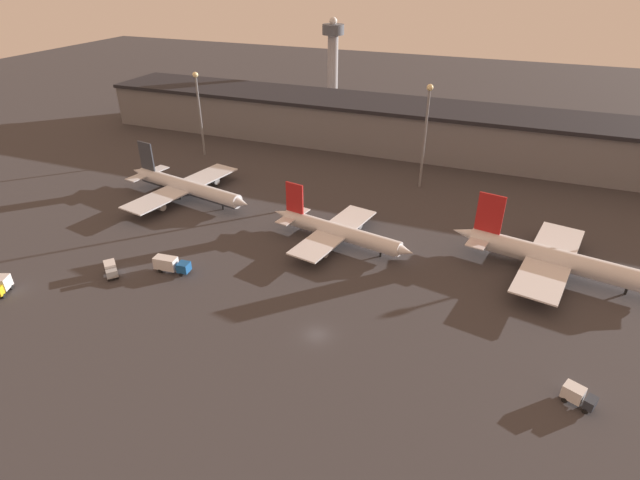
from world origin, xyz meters
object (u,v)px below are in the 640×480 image
Objects in this scene: airplane_2 at (557,259)px; service_vehicle_3 at (111,269)px; airplane_1 at (338,232)px; control_tower at (333,57)px; service_vehicle_0 at (578,396)px; service_vehicle_1 at (171,264)px; service_vehicle_2 at (1,285)px; airplane_0 at (186,187)px.

service_vehicle_3 is (-87.06, -35.00, -2.10)m from airplane_2.
control_tower reaches higher than airplane_1.
service_vehicle_0 is 89.87m from service_vehicle_3.
service_vehicle_1 is at bearing 69.41° from service_vehicle_3.
service_vehicle_2 is 0.14× the size of control_tower.
airplane_0 reaches higher than airplane_1.
service_vehicle_3 is at bearing -157.91° from service_vehicle_0.
airplane_1 reaches higher than service_vehicle_2.
service_vehicle_0 is (49.89, -32.50, -1.46)m from airplane_1.
airplane_2 is at bearing 8.58° from airplane_0.
service_vehicle_3 is at bearing -131.85° from airplane_1.
service_vehicle_3 is 143.55m from control_tower.
service_vehicle_0 is 0.65× the size of service_vehicle_1.
service_vehicle_1 is at bearing -49.49° from airplane_0.
airplane_0 is 1.18× the size of airplane_1.
service_vehicle_1 is 32.77m from service_vehicle_2.
service_vehicle_3 is at bearing 107.64° from service_vehicle_2.
airplane_1 is 7.33× the size of service_vehicle_3.
control_tower is at bearing 90.21° from service_vehicle_1.
airplane_1 is 4.63× the size of service_vehicle_1.
airplane_2 is at bearing 63.48° from service_vehicle_3.
airplane_2 is 8.84× the size of service_vehicle_2.
control_tower is (-42.92, 111.57, 18.97)m from airplane_1.
airplane_2 is (47.10, 4.52, 0.58)m from airplane_1.
airplane_2 is (94.85, -3.71, 0.28)m from airplane_0.
airplane_0 is 48.45m from airplane_1.
service_vehicle_3 is at bearing -67.80° from airplane_0.
airplane_0 is 1.16× the size of control_tower.
service_vehicle_3 is (15.80, 13.11, -0.24)m from service_vehicle_2.
airplane_0 is 94.92m from airplane_2.
service_vehicle_1 reaches higher than service_vehicle_0.
airplane_2 is at bearing 16.31° from airplane_1.
airplane_0 reaches higher than service_vehicle_3.
service_vehicle_1 is (-28.98, -24.68, -1.21)m from airplane_1.
airplane_0 is at bearing -92.68° from control_tower.
airplane_1 reaches higher than service_vehicle_1.
airplane_2 is 141.07m from control_tower.
service_vehicle_3 is at bearing -88.81° from control_tower.
airplane_1 is at bearing 78.91° from service_vehicle_3.
service_vehicle_2 is (-55.75, -43.58, -1.28)m from airplane_1.
service_vehicle_0 is at bearing 40.29° from service_vehicle_3.
airplane_2 is 8.73× the size of service_vehicle_0.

